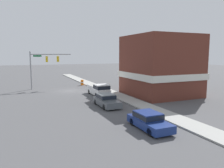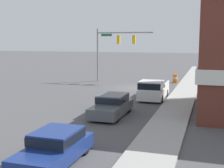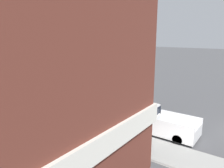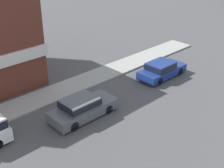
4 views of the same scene
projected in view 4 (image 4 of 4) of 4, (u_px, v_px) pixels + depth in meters
car_lead at (82, 107)px, 20.78m from camera, size 1.92×4.77×1.48m
car_second_ahead at (161, 69)px, 26.40m from camera, size 1.89×4.49×1.39m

